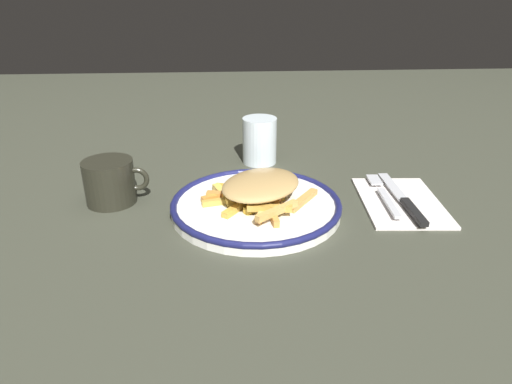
# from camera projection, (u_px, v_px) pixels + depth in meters

# --- Properties ---
(ground_plane) EXTENTS (2.60, 2.60, 0.00)m
(ground_plane) POSITION_uv_depth(u_px,v_px,m) (256.00, 211.00, 0.77)
(ground_plane) COLOR #393C2F
(plate) EXTENTS (0.29, 0.29, 0.02)m
(plate) POSITION_uv_depth(u_px,v_px,m) (256.00, 205.00, 0.77)
(plate) COLOR white
(plate) RESTS_ON ground_plane
(fries_heap) EXTENTS (0.20, 0.20, 0.04)m
(fries_heap) POSITION_uv_depth(u_px,v_px,m) (259.00, 189.00, 0.76)
(fries_heap) COLOR #E08E42
(fries_heap) RESTS_ON plate
(napkin) EXTENTS (0.15, 0.20, 0.01)m
(napkin) POSITION_uv_depth(u_px,v_px,m) (400.00, 200.00, 0.80)
(napkin) COLOR silver
(napkin) RESTS_ON ground_plane
(fork) EXTENTS (0.03, 0.18, 0.01)m
(fork) POSITION_uv_depth(u_px,v_px,m) (383.00, 194.00, 0.81)
(fork) COLOR silver
(fork) RESTS_ON napkin
(knife) EXTENTS (0.02, 0.21, 0.01)m
(knife) POSITION_uv_depth(u_px,v_px,m) (405.00, 201.00, 0.78)
(knife) COLOR black
(knife) RESTS_ON napkin
(water_glass) EXTENTS (0.07, 0.07, 0.10)m
(water_glass) POSITION_uv_depth(u_px,v_px,m) (260.00, 141.00, 0.96)
(water_glass) COLOR silver
(water_glass) RESTS_ON ground_plane
(coffee_mug) EXTENTS (0.11, 0.09, 0.08)m
(coffee_mug) POSITION_uv_depth(u_px,v_px,m) (110.00, 182.00, 0.79)
(coffee_mug) COLOR black
(coffee_mug) RESTS_ON ground_plane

